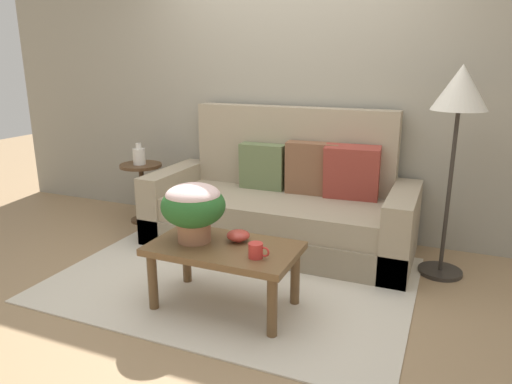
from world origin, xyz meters
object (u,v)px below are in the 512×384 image
at_px(coffee_mug, 256,251).
at_px(snack_bowl, 238,235).
at_px(coffee_table, 224,255).
at_px(table_vase, 139,156).
at_px(side_table, 142,182).
at_px(potted_plant, 193,205).
at_px(couch, 283,206).
at_px(floor_lamp, 459,103).

relative_size(coffee_mug, snack_bowl, 0.87).
bearing_deg(coffee_table, coffee_mug, -20.41).
bearing_deg(coffee_mug, table_vase, 143.93).
distance_m(coffee_table, side_table, 1.92).
bearing_deg(snack_bowl, potted_plant, -158.96).
height_order(snack_bowl, table_vase, table_vase).
relative_size(potted_plant, table_vase, 1.99).
bearing_deg(potted_plant, couch, 81.56).
relative_size(coffee_table, potted_plant, 2.29).
bearing_deg(snack_bowl, coffee_table, -118.56).
distance_m(floor_lamp, coffee_mug, 1.74).
relative_size(side_table, potted_plant, 1.42).
distance_m(couch, table_vase, 1.50).
xyz_separation_m(floor_lamp, snack_bowl, (-1.21, -0.98, -0.80)).
bearing_deg(coffee_table, floor_lamp, 40.34).
bearing_deg(coffee_table, side_table, 141.34).
relative_size(coffee_mug, table_vase, 0.64).
distance_m(floor_lamp, snack_bowl, 1.75).
xyz_separation_m(snack_bowl, table_vase, (-1.55, 1.09, 0.20)).
xyz_separation_m(couch, potted_plant, (-0.18, -1.19, 0.32)).
bearing_deg(coffee_mug, coffee_table, 159.59).
height_order(coffee_table, table_vase, table_vase).
bearing_deg(coffee_mug, side_table, 143.63).
height_order(potted_plant, coffee_mug, potted_plant).
xyz_separation_m(side_table, floor_lamp, (2.77, -0.12, 0.87)).
relative_size(couch, table_vase, 10.86).
height_order(side_table, floor_lamp, floor_lamp).
xyz_separation_m(couch, table_vase, (-1.46, -0.00, 0.32)).
height_order(couch, coffee_mug, couch).
distance_m(coffee_mug, snack_bowl, 0.29).
bearing_deg(coffee_table, table_vase, 141.67).
relative_size(couch, coffee_mug, 17.06).
height_order(floor_lamp, potted_plant, floor_lamp).
height_order(coffee_mug, snack_bowl, coffee_mug).
bearing_deg(coffee_mug, potted_plant, 168.68).
height_order(floor_lamp, coffee_mug, floor_lamp).
bearing_deg(side_table, couch, -0.56).
xyz_separation_m(couch, floor_lamp, (1.30, -0.11, 0.92)).
height_order(floor_lamp, snack_bowl, floor_lamp).
xyz_separation_m(coffee_table, coffee_mug, (0.26, -0.10, 0.11)).
bearing_deg(couch, coffee_table, -88.38).
relative_size(side_table, snack_bowl, 3.88).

